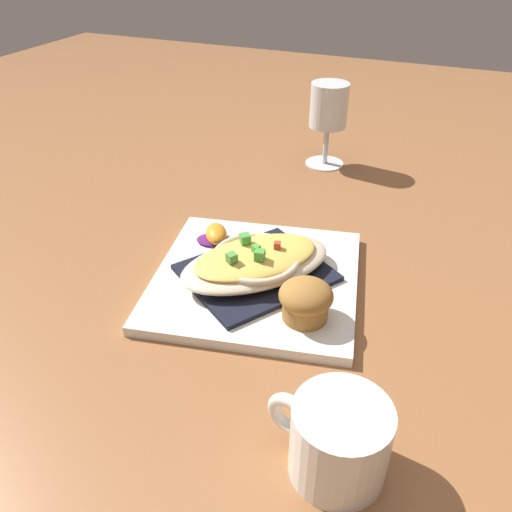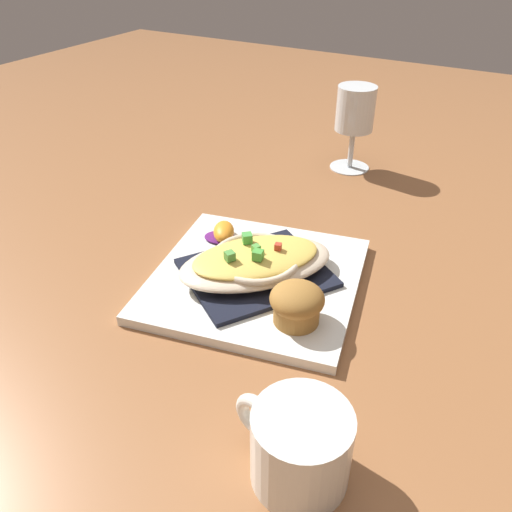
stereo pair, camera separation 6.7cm
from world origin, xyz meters
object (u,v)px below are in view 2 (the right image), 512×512
object	(u,v)px
orange_garnish	(223,233)
stemmed_glass	(355,114)
coffee_mug	(299,450)
gratin_dish	(256,260)
muffin	(297,303)
square_plate	(256,279)

from	to	relation	value
orange_garnish	stemmed_glass	bearing A→B (deg)	-99.51
orange_garnish	coffee_mug	world-z (taller)	coffee_mug
gratin_dish	muffin	size ratio (longest dim) A/B	3.59
square_plate	coffee_mug	size ratio (longest dim) A/B	2.30
square_plate	coffee_mug	distance (m)	0.29
orange_garnish	stemmed_glass	size ratio (longest dim) A/B	0.38
coffee_mug	stemmed_glass	bearing A→B (deg)	-72.77
square_plate	muffin	xyz separation A→B (m)	(-0.09, 0.06, 0.03)
muffin	stemmed_glass	size ratio (longest dim) A/B	0.41
coffee_mug	stemmed_glass	size ratio (longest dim) A/B	0.74
orange_garnish	coffee_mug	distance (m)	0.38
orange_garnish	stemmed_glass	distance (m)	0.37
square_plate	stemmed_glass	bearing A→B (deg)	-86.24
muffin	stemmed_glass	xyz separation A→B (m)	(0.11, -0.47, 0.07)
square_plate	stemmed_glass	distance (m)	0.43
square_plate	muffin	bearing A→B (deg)	146.80
gratin_dish	muffin	xyz separation A→B (m)	(-0.09, 0.06, 0.00)
muffin	orange_garnish	xyz separation A→B (m)	(0.17, -0.11, -0.02)
muffin	gratin_dish	bearing A→B (deg)	-33.17
square_plate	stemmed_glass	xyz separation A→B (m)	(0.03, -0.41, 0.10)
square_plate	muffin	distance (m)	0.11
square_plate	muffin	world-z (taller)	muffin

